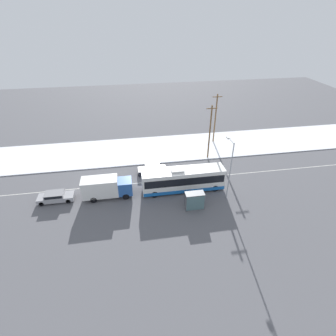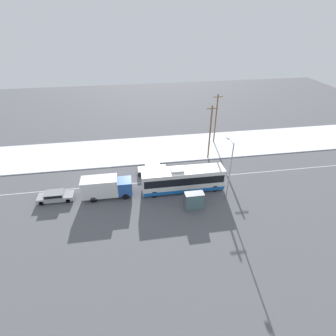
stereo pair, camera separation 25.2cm
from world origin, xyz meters
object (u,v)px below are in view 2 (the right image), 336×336
at_px(city_bus, 183,180).
at_px(box_truck, 106,187).
at_px(parked_car_near_truck, 55,196).
at_px(utility_pole_roadside, 210,132).
at_px(sedan_car, 152,169).
at_px(streetlamp, 230,164).
at_px(utility_pole_snowlot, 216,118).
at_px(pedestrian_at_stop, 198,197).
at_px(bus_shelter, 195,199).

bearing_deg(city_bus, box_truck, 179.77).
relative_size(parked_car_near_truck, utility_pole_roadside, 0.50).
relative_size(box_truck, sedan_car, 1.52).
distance_m(streetlamp, utility_pole_roadside, 11.02).
bearing_deg(utility_pole_roadside, city_bus, -126.49).
relative_size(sedan_car, parked_car_near_truck, 0.94).
bearing_deg(utility_pole_snowlot, utility_pole_roadside, -115.95).
relative_size(city_bus, utility_pole_roadside, 1.24).
height_order(city_bus, sedan_car, city_bus).
height_order(parked_car_near_truck, utility_pole_snowlot, utility_pole_snowlot).
bearing_deg(box_truck, pedestrian_at_stop, -15.41).
bearing_deg(parked_car_near_truck, bus_shelter, -14.68).
bearing_deg(streetlamp, sedan_car, 141.47).
relative_size(sedan_car, utility_pole_snowlot, 0.47).
bearing_deg(bus_shelter, utility_pole_snowlot, 65.66).
relative_size(sedan_car, streetlamp, 0.52).
bearing_deg(parked_car_near_truck, utility_pole_snowlot, 27.95).
bearing_deg(city_bus, utility_pole_snowlot, 57.60).
bearing_deg(parked_car_near_truck, streetlamp, -6.81).
bearing_deg(utility_pole_snowlot, box_truck, -144.14).
distance_m(sedan_car, utility_pole_snowlot, 16.65).
bearing_deg(pedestrian_at_stop, parked_car_near_truck, 169.41).
bearing_deg(streetlamp, utility_pole_snowlot, 77.94).
height_order(box_truck, pedestrian_at_stop, box_truck).
xyz_separation_m(city_bus, pedestrian_at_stop, (1.35, -3.30, -0.67)).
height_order(sedan_car, pedestrian_at_stop, pedestrian_at_stop).
distance_m(sedan_car, pedestrian_at_stop, 9.81).
relative_size(sedan_car, utility_pole_roadside, 0.47).
bearing_deg(streetlamp, pedestrian_at_stop, -169.49).
distance_m(parked_car_near_truck, utility_pole_roadside, 25.61).
bearing_deg(utility_pole_roadside, sedan_car, -161.08).
relative_size(pedestrian_at_stop, streetlamp, 0.20).
relative_size(city_bus, parked_car_near_truck, 2.47).
bearing_deg(box_truck, utility_pole_snowlot, 35.86).
distance_m(pedestrian_at_stop, utility_pole_snowlot, 19.80).
height_order(bus_shelter, utility_pole_snowlot, utility_pole_snowlot).
xyz_separation_m(parked_car_near_truck, pedestrian_at_stop, (18.98, -3.55, 0.32)).
distance_m(pedestrian_at_stop, utility_pole_roadside, 13.33).
height_order(box_truck, utility_pole_snowlot, utility_pole_snowlot).
xyz_separation_m(sedan_car, utility_pole_snowlot, (13.07, 9.48, 4.08)).
bearing_deg(sedan_car, pedestrian_at_stop, 122.26).
relative_size(box_truck, utility_pole_roadside, 0.71).
relative_size(parked_car_near_truck, bus_shelter, 1.93).
xyz_separation_m(city_bus, utility_pole_snowlot, (9.19, 14.47, 3.17)).
distance_m(utility_pole_roadside, utility_pole_snowlot, 6.67).
relative_size(city_bus, pedestrian_at_stop, 6.75).
relative_size(box_truck, bus_shelter, 2.74).
relative_size(streetlamp, utility_pole_roadside, 0.90).
height_order(pedestrian_at_stop, utility_pole_roadside, utility_pole_roadside).
distance_m(city_bus, utility_pole_roadside, 11.01).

